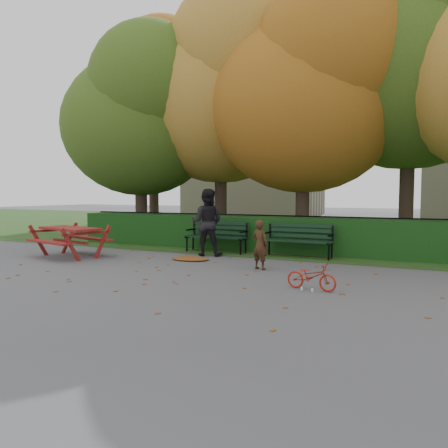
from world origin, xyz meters
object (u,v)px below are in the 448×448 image
at_px(tree_f, 156,104).
at_px(bicycle, 311,276).
at_px(bench_left, 217,234).
at_px(adult, 207,222).
at_px(tree_b, 227,88).
at_px(picnic_table, 70,234).
at_px(tree_c, 312,91).
at_px(tree_a, 144,114).
at_px(child, 260,245).
at_px(bench_right, 299,238).
at_px(tree_d, 424,50).

height_order(tree_f, bicycle, tree_f).
height_order(bench_left, adult, adult).
height_order(tree_b, picnic_table, tree_b).
xyz_separation_m(tree_c, picnic_table, (-5.22, -4.83, -4.21)).
bearing_deg(tree_a, child, -34.03).
relative_size(bench_right, picnic_table, 0.84).
height_order(tree_c, bench_left, tree_c).
distance_m(tree_b, tree_c, 3.42).
relative_size(tree_f, bench_left, 5.10).
bearing_deg(child, bench_left, -27.81).
bearing_deg(child, adult, -16.28).
relative_size(tree_a, bicycle, 8.29).
distance_m(tree_c, picnic_table, 8.27).
height_order(tree_c, tree_f, tree_f).
bearing_deg(bench_right, child, -96.43).
height_order(tree_b, bench_left, tree_b).
bearing_deg(tree_b, picnic_table, -109.08).
distance_m(adult, bicycle, 4.70).
relative_size(bench_left, bicycle, 1.99).
bearing_deg(adult, picnic_table, 15.31).
distance_m(tree_c, child, 6.18).
xyz_separation_m(tree_d, bench_right, (-2.78, -3.53, -5.46)).
distance_m(tree_b, picnic_table, 7.63).
relative_size(tree_a, picnic_table, 3.50).
xyz_separation_m(tree_d, child, (-3.03, -5.73, -5.43)).
relative_size(tree_a, adult, 4.14).
bearing_deg(tree_b, tree_f, 152.01).
bearing_deg(tree_f, tree_c, -22.35).
height_order(tree_d, bicycle, tree_d).
xyz_separation_m(tree_a, picnic_table, (0.80, -4.45, -3.91)).
relative_size(tree_f, bicycle, 10.17).
xyz_separation_m(tree_f, adult, (5.92, -6.34, -4.79)).
xyz_separation_m(tree_c, adult, (-2.05, -3.06, -3.92)).
height_order(tree_b, tree_d, tree_d).
bearing_deg(tree_d, bicycle, -101.54).
height_order(tree_c, picnic_table, tree_c).
xyz_separation_m(bench_left, adult, (0.08, -0.80, 0.38)).
relative_size(tree_c, bench_left, 4.44).
distance_m(child, bicycle, 2.20).
bearing_deg(tree_c, tree_a, -176.35).
relative_size(tree_d, child, 8.67).
height_order(tree_f, bench_left, tree_f).
bearing_deg(child, tree_b, -40.02).
xyz_separation_m(tree_b, tree_c, (3.28, -0.78, -0.58)).
distance_m(tree_b, bicycle, 9.80).
relative_size(tree_f, picnic_table, 4.29).
height_order(tree_b, tree_f, tree_f).
distance_m(tree_d, child, 8.45).
bearing_deg(tree_d, tree_a, -169.67).
bearing_deg(tree_a, bench_right, -16.61).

